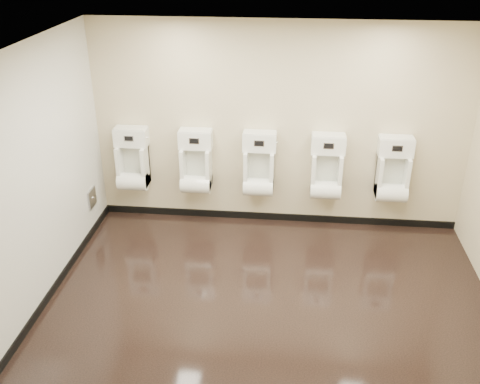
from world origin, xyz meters
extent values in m
cube|color=black|center=(0.00, 0.00, 0.00)|extent=(5.00, 3.50, 0.00)
cube|color=white|center=(0.00, 0.00, 2.80)|extent=(5.00, 3.50, 0.00)
cube|color=beige|center=(0.00, 1.75, 1.40)|extent=(5.00, 0.02, 2.80)
cube|color=beige|center=(0.00, -1.75, 1.40)|extent=(5.00, 0.02, 2.80)
cube|color=beige|center=(-2.50, 0.00, 1.40)|extent=(0.02, 3.50, 2.80)
cube|color=white|center=(-2.50, 0.00, 1.40)|extent=(0.01, 3.50, 2.80)
cube|color=black|center=(0.00, 1.74, 0.05)|extent=(5.00, 0.02, 0.10)
cube|color=black|center=(-2.49, 0.00, 0.05)|extent=(0.02, 3.50, 0.10)
cube|color=#9E9EA3|center=(-2.48, 1.20, 0.50)|extent=(0.03, 0.25, 0.25)
cylinder|color=silver|center=(-2.46, 1.20, 0.50)|extent=(0.02, 0.04, 0.04)
cube|color=white|center=(-2.00, 1.60, 0.82)|extent=(0.40, 0.29, 0.57)
cube|color=silver|center=(-2.00, 1.70, 0.86)|extent=(0.30, 0.01, 0.45)
cylinder|color=white|center=(-2.00, 1.53, 0.62)|extent=(0.40, 0.25, 0.25)
cube|color=white|center=(-2.00, 1.64, 1.23)|extent=(0.45, 0.21, 0.25)
cube|color=black|center=(-2.00, 1.53, 1.25)|extent=(0.11, 0.01, 0.06)
cube|color=silver|center=(-2.00, 1.53, 1.25)|extent=(0.13, 0.01, 0.08)
cylinder|color=silver|center=(-1.77, 1.64, 1.23)|extent=(0.01, 0.03, 0.03)
cube|color=white|center=(-1.11, 1.60, 0.82)|extent=(0.40, 0.29, 0.57)
cube|color=silver|center=(-1.11, 1.70, 0.86)|extent=(0.30, 0.01, 0.45)
cylinder|color=white|center=(-1.11, 1.53, 0.62)|extent=(0.40, 0.25, 0.25)
cube|color=white|center=(-1.11, 1.64, 1.23)|extent=(0.45, 0.21, 0.25)
cube|color=black|center=(-1.11, 1.53, 1.25)|extent=(0.11, 0.01, 0.06)
cube|color=silver|center=(-1.11, 1.53, 1.25)|extent=(0.13, 0.01, 0.08)
cylinder|color=silver|center=(-0.88, 1.64, 1.23)|extent=(0.01, 0.03, 0.03)
cube|color=white|center=(-0.24, 1.60, 0.82)|extent=(0.40, 0.29, 0.57)
cube|color=silver|center=(-0.24, 1.70, 0.86)|extent=(0.30, 0.01, 0.45)
cylinder|color=white|center=(-0.24, 1.53, 0.62)|extent=(0.40, 0.25, 0.25)
cube|color=white|center=(-0.24, 1.64, 1.23)|extent=(0.45, 0.21, 0.25)
cube|color=black|center=(-0.24, 1.53, 1.25)|extent=(0.11, 0.01, 0.06)
cube|color=silver|center=(-0.24, 1.53, 1.25)|extent=(0.13, 0.01, 0.08)
cylinder|color=silver|center=(-0.02, 1.64, 1.23)|extent=(0.01, 0.03, 0.03)
cube|color=white|center=(0.66, 1.60, 0.82)|extent=(0.40, 0.29, 0.57)
cube|color=silver|center=(0.66, 1.70, 0.86)|extent=(0.30, 0.01, 0.45)
cylinder|color=white|center=(0.66, 1.53, 0.62)|extent=(0.40, 0.25, 0.25)
cube|color=white|center=(0.66, 1.64, 1.23)|extent=(0.45, 0.21, 0.25)
cube|color=black|center=(0.66, 1.53, 1.25)|extent=(0.11, 0.01, 0.06)
cube|color=silver|center=(0.66, 1.53, 1.25)|extent=(0.13, 0.01, 0.08)
cylinder|color=silver|center=(0.89, 1.64, 1.23)|extent=(0.01, 0.03, 0.03)
cube|color=white|center=(1.53, 1.60, 0.82)|extent=(0.40, 0.29, 0.57)
cube|color=silver|center=(1.53, 1.70, 0.86)|extent=(0.30, 0.01, 0.45)
cylinder|color=white|center=(1.53, 1.53, 0.62)|extent=(0.40, 0.25, 0.25)
cube|color=white|center=(1.53, 1.64, 1.23)|extent=(0.45, 0.21, 0.25)
cube|color=black|center=(1.53, 1.53, 1.25)|extent=(0.11, 0.01, 0.06)
cube|color=silver|center=(1.53, 1.53, 1.25)|extent=(0.13, 0.01, 0.08)
cylinder|color=silver|center=(1.76, 1.64, 1.23)|extent=(0.01, 0.03, 0.03)
camera|label=1|loc=(0.16, -5.00, 3.82)|focal=40.00mm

